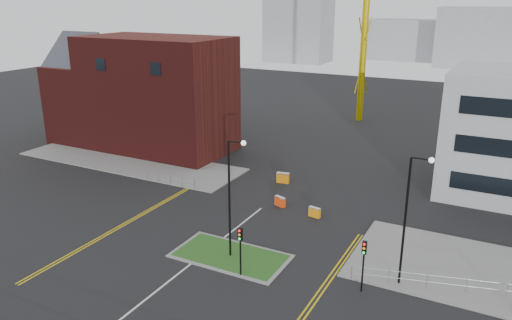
{
  "coord_description": "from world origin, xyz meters",
  "views": [
    {
      "loc": [
        19.03,
        -20.56,
        18.47
      ],
      "look_at": [
        0.03,
        15.93,
        5.0
      ],
      "focal_mm": 35.0,
      "sensor_mm": 36.0,
      "label": 1
    }
  ],
  "objects": [
    {
      "name": "ground",
      "position": [
        0.0,
        0.0,
        0.0
      ],
      "size": [
        200.0,
        200.0,
        0.0
      ],
      "primitive_type": "plane",
      "color": "black",
      "rests_on": "ground"
    },
    {
      "name": "pavement_left",
      "position": [
        -20.0,
        22.0,
        0.06
      ],
      "size": [
        28.0,
        8.0,
        0.12
      ],
      "primitive_type": "cube",
      "color": "slate",
      "rests_on": "ground"
    },
    {
      "name": "island_kerb",
      "position": [
        2.0,
        8.0,
        0.04
      ],
      "size": [
        8.6,
        4.6,
        0.08
      ],
      "primitive_type": "cube",
      "color": "slate",
      "rests_on": "ground"
    },
    {
      "name": "grass_island",
      "position": [
        2.0,
        8.0,
        0.06
      ],
      "size": [
        8.0,
        4.0,
        0.12
      ],
      "primitive_type": "cube",
      "color": "#25501A",
      "rests_on": "ground"
    },
    {
      "name": "brick_building",
      "position": [
        -22.97,
        28.0,
        6.85
      ],
      "size": [
        24.2,
        10.07,
        14.24
      ],
      "color": "#441211",
      "rests_on": "ground"
    },
    {
      "name": "streetlamp_island",
      "position": [
        2.22,
        8.0,
        5.41
      ],
      "size": [
        1.46,
        0.36,
        9.18
      ],
      "color": "black",
      "rests_on": "ground"
    },
    {
      "name": "streetlamp_right_near",
      "position": [
        14.22,
        10.0,
        5.41
      ],
      "size": [
        1.46,
        0.36,
        9.18
      ],
      "color": "black",
      "rests_on": "ground"
    },
    {
      "name": "traffic_light_island",
      "position": [
        4.0,
        5.98,
        2.57
      ],
      "size": [
        0.28,
        0.33,
        3.65
      ],
      "color": "black",
      "rests_on": "ground"
    },
    {
      "name": "traffic_light_right",
      "position": [
        12.0,
        7.98,
        2.57
      ],
      "size": [
        0.28,
        0.33,
        3.65
      ],
      "color": "black",
      "rests_on": "ground"
    },
    {
      "name": "railing_left",
      "position": [
        -11.0,
        18.0,
        0.74
      ],
      "size": [
        6.05,
        0.05,
        1.1
      ],
      "color": "gray",
      "rests_on": "ground"
    },
    {
      "name": "railing_right",
      "position": [
        20.5,
        11.5,
        0.78
      ],
      "size": [
        19.05,
        5.05,
        1.1
      ],
      "color": "gray",
      "rests_on": "ground"
    },
    {
      "name": "centre_line",
      "position": [
        0.0,
        2.0,
        0.01
      ],
      "size": [
        0.15,
        30.0,
        0.01
      ],
      "primitive_type": "cube",
      "color": "silver",
      "rests_on": "ground"
    },
    {
      "name": "yellow_left_a",
      "position": [
        -9.0,
        10.0,
        0.01
      ],
      "size": [
        0.12,
        24.0,
        0.01
      ],
      "primitive_type": "cube",
      "color": "gold",
      "rests_on": "ground"
    },
    {
      "name": "yellow_left_b",
      "position": [
        -8.7,
        10.0,
        0.01
      ],
      "size": [
        0.12,
        24.0,
        0.01
      ],
      "primitive_type": "cube",
      "color": "gold",
      "rests_on": "ground"
    },
    {
      "name": "yellow_right_a",
      "position": [
        9.5,
        6.0,
        0.01
      ],
      "size": [
        0.12,
        20.0,
        0.01
      ],
      "primitive_type": "cube",
      "color": "gold",
      "rests_on": "ground"
    },
    {
      "name": "yellow_right_b",
      "position": [
        9.8,
        6.0,
        0.01
      ],
      "size": [
        0.12,
        20.0,
        0.01
      ],
      "primitive_type": "cube",
      "color": "gold",
      "rests_on": "ground"
    },
    {
      "name": "skyline_a",
      "position": [
        -40.0,
        120.0,
        11.0
      ],
      "size": [
        18.0,
        12.0,
        22.0
      ],
      "primitive_type": "cube",
      "color": "gray",
      "rests_on": "ground"
    },
    {
      "name": "skyline_b",
      "position": [
        10.0,
        130.0,
        8.0
      ],
      "size": [
        24.0,
        12.0,
        16.0
      ],
      "primitive_type": "cube",
      "color": "gray",
      "rests_on": "ground"
    },
    {
      "name": "skyline_d",
      "position": [
        -8.0,
        140.0,
        6.0
      ],
      "size": [
        30.0,
        12.0,
        12.0
      ],
      "primitive_type": "cube",
      "color": "gray",
      "rests_on": "ground"
    },
    {
      "name": "barrier_left",
      "position": [
        -1.0,
        24.0,
        0.6
      ],
      "size": [
        1.36,
        0.62,
        1.1
      ],
      "color": "orange",
      "rests_on": "ground"
    },
    {
      "name": "barrier_mid",
      "position": [
        1.31,
        18.29,
        0.5
      ],
      "size": [
        1.16,
        0.75,
        0.93
      ],
      "color": "#FF430E",
      "rests_on": "ground"
    },
    {
      "name": "barrier_right",
      "position": [
        5.01,
        17.53,
        0.49
      ],
      "size": [
        1.11,
        0.52,
        0.9
      ],
      "color": "orange",
      "rests_on": "ground"
    }
  ]
}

